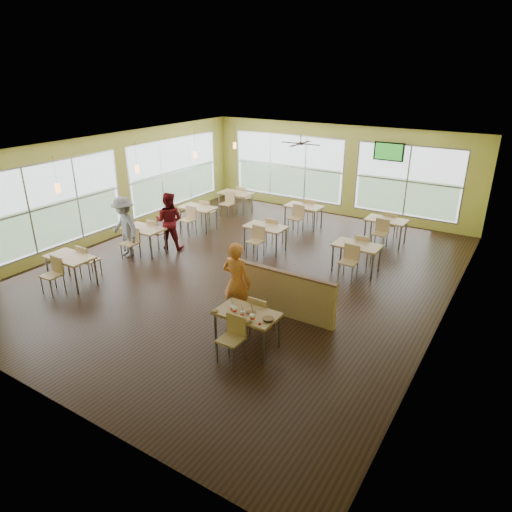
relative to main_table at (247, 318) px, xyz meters
name	(u,v)px	position (x,y,z in m)	size (l,w,h in m)	color
room	(245,213)	(-2.00, 3.00, 0.97)	(12.00, 12.04, 3.20)	black
window_bays	(230,181)	(-4.65, 6.08, 0.85)	(9.24, 10.24, 2.38)	white
main_table	(247,318)	(0.00, 0.00, 0.00)	(1.22, 1.52, 0.87)	tan
half_wall_divider	(284,293)	(0.00, 1.45, -0.11)	(2.40, 0.14, 1.04)	tan
dining_tables	(248,224)	(-3.05, 4.71, 0.00)	(6.92, 8.72, 0.87)	tan
pendant_lights	(167,162)	(-5.20, 3.68, 1.82)	(0.11, 7.31, 0.86)	#2D2119
ceiling_fan	(301,143)	(-2.00, 6.00, 2.32)	(1.25, 1.25, 0.29)	#2D2119
tv_backwall	(389,152)	(-0.20, 8.90, 1.82)	(1.00, 0.07, 0.60)	black
man_plaid	(237,282)	(-0.74, 0.74, 0.26)	(0.65, 0.43, 1.78)	red
patron_maroon	(169,221)	(-4.78, 3.14, 0.23)	(0.83, 0.65, 1.71)	#590D11
patron_grey	(124,227)	(-5.46, 2.04, 0.24)	(1.12, 0.65, 1.74)	slate
cup_blue	(232,308)	(-0.26, -0.12, 0.19)	(0.09, 0.09, 0.34)	white
cup_yellow	(235,310)	(-0.18, -0.15, 0.19)	(0.10, 0.10, 0.35)	white
cup_red_near	(242,314)	(0.01, -0.17, 0.18)	(0.08, 0.08, 0.30)	white
cup_red_far	(252,318)	(0.26, -0.22, 0.19)	(0.10, 0.10, 0.37)	white
food_basket	(268,319)	(0.49, -0.04, 0.15)	(0.22, 0.22, 0.05)	black
ketchup_cup	(260,324)	(0.43, -0.24, 0.13)	(0.06, 0.06, 0.02)	#A90D00
wrapper_left	(215,311)	(-0.54, -0.30, 0.14)	(0.14, 0.13, 0.04)	olive
wrapper_mid	(251,312)	(0.07, 0.02, 0.14)	(0.20, 0.18, 0.05)	olive
wrapper_right	(248,321)	(0.20, -0.29, 0.14)	(0.13, 0.12, 0.03)	olive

